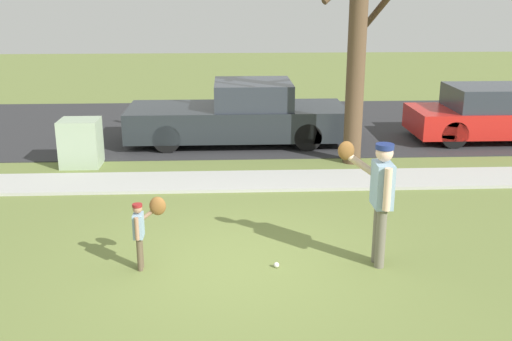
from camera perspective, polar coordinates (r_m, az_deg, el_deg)
name	(u,v)px	position (r m, az deg, el deg)	size (l,w,h in m)	color
ground_plane	(236,184)	(11.60, -1.87, -1.30)	(48.00, 48.00, 0.00)	olive
sidewalk_strip	(236,181)	(11.68, -1.88, -1.01)	(36.00, 1.20, 0.06)	#B2B2AD
road_surface	(233,125)	(16.52, -2.17, 4.30)	(36.00, 6.80, 0.02)	#2D2D30
person_adult	(379,190)	(8.13, 11.55, -1.86)	(0.68, 0.63, 1.70)	#6B6656
person_child	(145,223)	(8.13, -10.50, -4.90)	(0.42, 0.37, 0.98)	brown
baseball	(276,265)	(8.25, 1.95, -8.94)	(0.07, 0.07, 0.07)	white
utility_cabinet	(81,143)	(13.20, -16.28, 2.54)	(0.81, 0.72, 1.00)	#9EB293
street_tree_near	(358,35)	(12.72, 9.61, 12.59)	(1.85, 1.88, 5.10)	brown
parked_pickup_dark	(240,116)	(14.55, -1.51, 5.23)	(5.20, 1.95, 1.48)	#23282D
parked_hatchback_red	(493,114)	(15.91, 21.59, 5.01)	(4.00, 1.75, 1.33)	red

